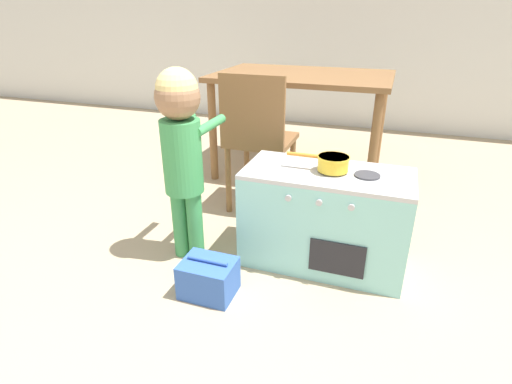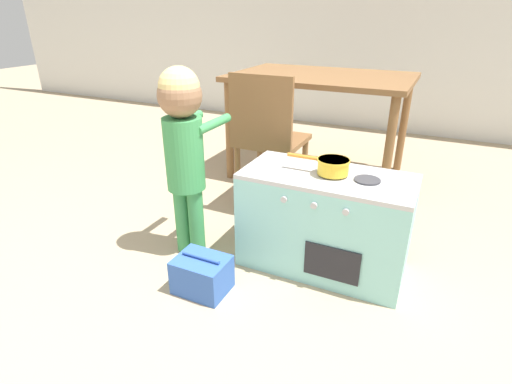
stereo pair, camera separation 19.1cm
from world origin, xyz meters
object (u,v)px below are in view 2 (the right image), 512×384
at_px(dining_table, 321,88).
at_px(child_figure, 183,136).
at_px(play_kitchen, 324,222).
at_px(toy_pot, 332,165).
at_px(dining_chair_near, 268,139).
at_px(toy_basket, 202,274).

bearing_deg(dining_table, child_figure, -100.48).
height_order(play_kitchen, dining_table, dining_table).
xyz_separation_m(toy_pot, child_figure, (-0.66, -0.17, 0.09)).
distance_m(play_kitchen, child_figure, 0.77).
height_order(play_kitchen, toy_pot, toy_pot).
distance_m(toy_pot, child_figure, 0.69).
xyz_separation_m(toy_pot, dining_chair_near, (-0.51, 0.44, -0.07)).
bearing_deg(play_kitchen, child_figure, -165.00).
height_order(toy_pot, toy_basket, toy_pot).
distance_m(dining_table, dining_chair_near, 0.75).
height_order(child_figure, dining_table, child_figure).
relative_size(toy_pot, toy_basket, 1.24).
bearing_deg(toy_basket, play_kitchen, 44.92).
distance_m(toy_pot, dining_table, 1.24).
bearing_deg(toy_basket, toy_pot, 43.98).
distance_m(play_kitchen, toy_basket, 0.62).
bearing_deg(toy_pot, play_kitchen, -178.13).
relative_size(play_kitchen, dining_chair_near, 0.91).
distance_m(child_figure, toy_basket, 0.64).
relative_size(dining_table, dining_chair_near, 1.46).
bearing_deg(child_figure, dining_chair_near, 75.48).
xyz_separation_m(play_kitchen, dining_chair_near, (-0.49, 0.44, 0.22)).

